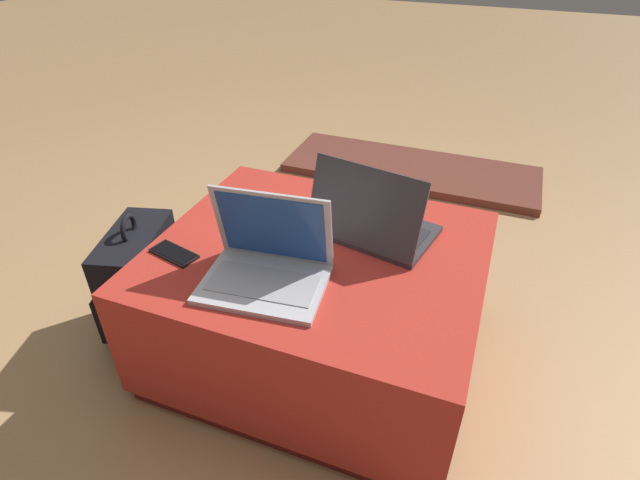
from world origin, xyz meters
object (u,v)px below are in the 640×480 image
object	(u,v)px
laptop_near	(267,264)
cell_phone	(174,253)
backpack	(140,285)
laptop_far	(372,222)

from	to	relation	value
laptop_near	cell_phone	size ratio (longest dim) A/B	2.23
cell_phone	backpack	xyz separation A→B (m)	(-0.23, 0.07, -0.25)
laptop_near	cell_phone	world-z (taller)	laptop_near
laptop_far	backpack	xyz separation A→B (m)	(-0.75, -0.23, -0.29)
backpack	laptop_near	bearing A→B (deg)	66.77
laptop_near	cell_phone	bearing A→B (deg)	172.83
cell_phone	laptop_far	bearing A→B (deg)	-46.23
laptop_near	backpack	size ratio (longest dim) A/B	0.74
laptop_near	laptop_far	size ratio (longest dim) A/B	0.90
laptop_near	backpack	world-z (taller)	laptop_near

